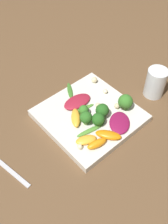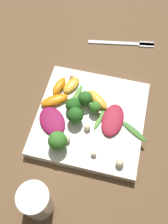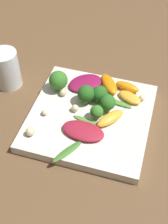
{
  "view_description": "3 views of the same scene",
  "coord_description": "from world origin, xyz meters",
  "views": [
    {
      "loc": [
        -0.36,
        0.34,
        0.6
      ],
      "look_at": [
        0.01,
        0.02,
        0.03
      ],
      "focal_mm": 42.0,
      "sensor_mm": 36.0,
      "label": 1
    },
    {
      "loc": [
        0.05,
        -0.29,
        0.58
      ],
      "look_at": [
        -0.02,
        -0.0,
        0.05
      ],
      "focal_mm": 42.0,
      "sensor_mm": 36.0,
      "label": 2
    },
    {
      "loc": [
        0.43,
        0.11,
        0.53
      ],
      "look_at": [
        0.02,
        -0.01,
        0.05
      ],
      "focal_mm": 50.0,
      "sensor_mm": 36.0,
      "label": 3
    }
  ],
  "objects": [
    {
      "name": "fork",
      "position": [
        0.05,
        0.28,
        0.0
      ],
      "size": [
        0.19,
        0.05,
        0.01
      ],
      "color": "silver",
      "rests_on": "ground_plane"
    },
    {
      "name": "arugula_sprig_0",
      "position": [
        0.02,
        0.0,
        0.02
      ],
      "size": [
        0.03,
        0.07,
        0.0
      ],
      "color": "#518E33",
      "rests_on": "plate"
    },
    {
      "name": "broccoli_floret_4",
      "position": [
        -0.05,
        -0.09,
        0.05
      ],
      "size": [
        0.04,
        0.04,
        0.05
      ],
      "color": "#84AD5B",
      "rests_on": "plate"
    },
    {
      "name": "macadamia_nut_3",
      "position": [
        0.09,
        -0.1,
        0.03
      ],
      "size": [
        0.02,
        0.02,
        0.02
      ],
      "color": "beige",
      "rests_on": "plate"
    },
    {
      "name": "macadamia_nut_4",
      "position": [
        -0.07,
        0.1,
        0.03
      ],
      "size": [
        0.01,
        0.01,
        0.01
      ],
      "color": "beige",
      "rests_on": "plate"
    },
    {
      "name": "arugula_sprig_2",
      "position": [
        0.11,
        -0.02,
        0.02
      ],
      "size": [
        0.07,
        0.05,
        0.0
      ],
      "color": "#3D7528",
      "rests_on": "plate"
    },
    {
      "name": "radicchio_leaf_0",
      "position": [
        0.05,
        -0.0,
        0.03
      ],
      "size": [
        0.06,
        0.09,
        0.01
      ],
      "color": "maroon",
      "rests_on": "plate"
    },
    {
      "name": "macadamia_nut_0",
      "position": [
        0.0,
        -0.03,
        0.03
      ],
      "size": [
        0.02,
        0.02,
        0.02
      ],
      "color": "beige",
      "rests_on": "plate"
    },
    {
      "name": "broccoli_floret_0",
      "position": [
        -0.03,
        -0.02,
        0.05
      ],
      "size": [
        0.04,
        0.04,
        0.05
      ],
      "color": "#84AD5B",
      "rests_on": "plate"
    },
    {
      "name": "orange_segment_3",
      "position": [
        -0.1,
        0.02,
        0.03
      ],
      "size": [
        0.07,
        0.06,
        0.02
      ],
      "color": "orange",
      "rests_on": "plate"
    },
    {
      "name": "broccoli_floret_2",
      "position": [
        -0.02,
        0.03,
        0.05
      ],
      "size": [
        0.03,
        0.03,
        0.04
      ],
      "color": "#84AD5B",
      "rests_on": "plate"
    },
    {
      "name": "macadamia_nut_2",
      "position": [
        -0.04,
        -0.07,
        0.03
      ],
      "size": [
        0.02,
        0.02,
        0.02
      ],
      "color": "beige",
      "rests_on": "plate"
    },
    {
      "name": "ground_plane",
      "position": [
        0.0,
        0.0,
        0.0
      ],
      "size": [
        2.4,
        2.4,
        0.0
      ],
      "primitive_type": "plane",
      "color": "brown"
    },
    {
      "name": "macadamia_nut_1",
      "position": [
        0.03,
        -0.09,
        0.03
      ],
      "size": [
        0.01,
        0.01,
        0.01
      ],
      "color": "beige",
      "rests_on": "plate"
    },
    {
      "name": "broccoli_floret_1",
      "position": [
        -0.05,
        0.01,
        0.04
      ],
      "size": [
        0.04,
        0.04,
        0.04
      ],
      "color": "#7A9E51",
      "rests_on": "plate"
    },
    {
      "name": "radicchio_leaf_1",
      "position": [
        -0.09,
        -0.04,
        0.03
      ],
      "size": [
        0.1,
        0.1,
        0.01
      ],
      "color": "maroon",
      "rests_on": "plate"
    },
    {
      "name": "arugula_sprig_1",
      "position": [
        -0.05,
        0.04,
        0.03
      ],
      "size": [
        0.03,
        0.08,
        0.01
      ],
      "color": "#518E33",
      "rests_on": "plate"
    },
    {
      "name": "orange_segment_0",
      "position": [
        -0.07,
        0.07,
        0.03
      ],
      "size": [
        0.05,
        0.06,
        0.01
      ],
      "color": "#FCAD33",
      "rests_on": "plate"
    },
    {
      "name": "orange_segment_2",
      "position": [
        0.01,
        0.05,
        0.03
      ],
      "size": [
        0.07,
        0.06,
        0.02
      ],
      "color": "#FCAD33",
      "rests_on": "plate"
    },
    {
      "name": "orange_segment_1",
      "position": [
        -0.1,
        0.06,
        0.03
      ],
      "size": [
        0.03,
        0.06,
        0.02
      ],
      "color": "orange",
      "rests_on": "plate"
    },
    {
      "name": "drinking_glass",
      "position": [
        -0.06,
        -0.22,
        0.05
      ],
      "size": [
        0.06,
        0.06,
        0.09
      ],
      "color": "white",
      "rests_on": "ground_plane"
    },
    {
      "name": "plate",
      "position": [
        0.0,
        0.0,
        0.01
      ],
      "size": [
        0.26,
        0.26,
        0.02
      ],
      "color": "silver",
      "rests_on": "ground_plane"
    },
    {
      "name": "broccoli_floret_3",
      "position": [
        0.01,
        0.02,
        0.04
      ],
      "size": [
        0.03,
        0.03,
        0.03
      ],
      "color": "#84AD5B",
      "rests_on": "plate"
    }
  ]
}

